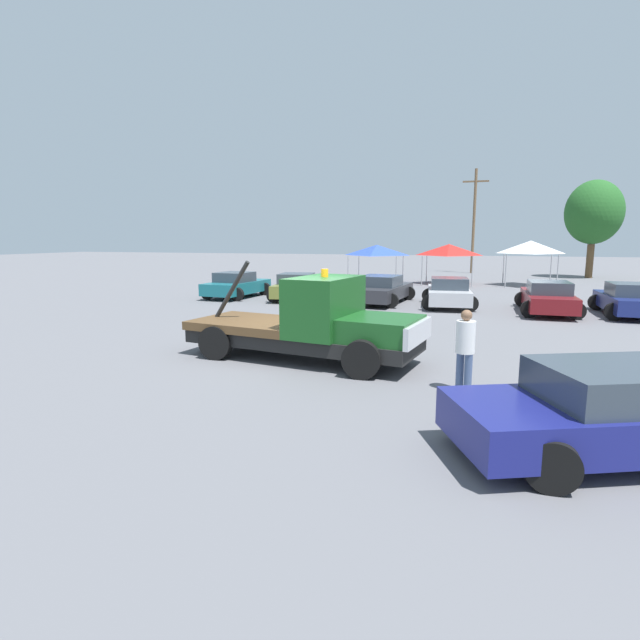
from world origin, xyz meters
The scene contains 16 objects.
ground_plane centered at (0.00, 0.00, 0.00)m, with size 160.00×160.00×0.00m, color slate.
tow_truck centered at (0.37, -0.06, 0.93)m, with size 6.39×3.06×2.51m.
foreground_car centered at (6.47, -4.08, 0.65)m, with size 5.60×3.83×1.34m.
person_near_truck centered at (4.09, -1.71, 0.98)m, with size 0.38×0.38×1.70m.
parked_car_teal centered at (-7.78, 11.77, 0.65)m, with size 2.65×4.36×1.34m.
parked_car_olive centered at (-4.43, 11.89, 0.65)m, with size 2.73×4.41×1.34m.
parked_car_charcoal centered at (-0.07, 11.75, 0.65)m, with size 2.88×5.02×1.34m.
parked_car_silver centered at (3.10, 11.37, 0.65)m, with size 2.66×4.42×1.34m.
parked_car_maroon centered at (7.15, 10.67, 0.65)m, with size 2.36×4.90×1.34m.
parked_car_navy centered at (10.23, 10.68, 0.65)m, with size 2.53×4.31×1.34m.
canopy_tent_blue centered at (-2.53, 23.23, 2.25)m, with size 3.39×3.39×2.62m.
canopy_tent_red centered at (2.44, 22.94, 2.31)m, with size 3.23×3.23×2.69m.
canopy_tent_white centered at (7.54, 23.21, 2.51)m, with size 3.06×3.06×2.93m.
tree_left centered at (12.70, 31.68, 5.02)m, with size 4.19×4.19×7.48m.
traffic_cone centered at (-2.34, 2.60, 0.25)m, with size 0.40×0.40×0.55m.
utility_pole centered at (3.87, 34.70, 4.77)m, with size 2.20×0.24×9.02m.
Camera 1 is at (4.21, -11.92, 3.12)m, focal length 28.00 mm.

